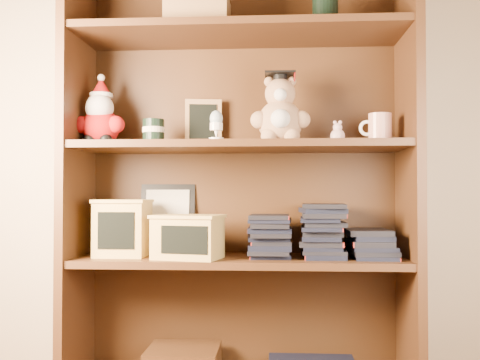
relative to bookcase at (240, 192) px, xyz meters
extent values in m
cube|color=tan|center=(-0.08, 0.14, 0.47)|extent=(3.00, 0.04, 2.50)
cube|color=#472914|center=(-0.58, -0.05, 0.02)|extent=(0.03, 0.35, 1.60)
cube|color=#472914|center=(0.59, -0.05, 0.02)|extent=(0.03, 0.35, 1.60)
cube|color=#422611|center=(0.00, 0.11, 0.02)|extent=(1.20, 0.02, 1.60)
cube|color=#472914|center=(0.00, -0.05, 0.56)|extent=(1.14, 0.33, 0.02)
cube|color=#9E7547|center=(-0.15, -0.05, 0.63)|extent=(0.22, 0.18, 0.12)
cylinder|color=black|center=(0.30, -0.05, 0.63)|extent=(0.09, 0.09, 0.11)
cube|color=#472914|center=(0.00, -0.05, -0.24)|extent=(1.14, 0.33, 0.02)
cube|color=#472914|center=(0.00, -0.05, 0.16)|extent=(1.14, 0.33, 0.02)
sphere|color=#A50F0F|center=(-0.50, -0.05, 0.23)|extent=(0.13, 0.13, 0.13)
sphere|color=#A50F0F|center=(-0.56, -0.07, 0.24)|extent=(0.06, 0.06, 0.06)
sphere|color=#A50F0F|center=(-0.44, -0.07, 0.24)|extent=(0.06, 0.06, 0.06)
sphere|color=black|center=(-0.53, -0.08, 0.18)|extent=(0.04, 0.04, 0.04)
sphere|color=black|center=(-0.47, -0.08, 0.18)|extent=(0.04, 0.04, 0.04)
sphere|color=white|center=(-0.50, -0.07, 0.30)|extent=(0.10, 0.10, 0.10)
sphere|color=#D8B293|center=(-0.50, -0.05, 0.32)|extent=(0.07, 0.07, 0.07)
cone|color=#A50F0F|center=(-0.50, -0.05, 0.38)|extent=(0.08, 0.08, 0.07)
sphere|color=white|center=(-0.50, -0.05, 0.41)|extent=(0.03, 0.03, 0.03)
cylinder|color=white|center=(-0.50, -0.05, 0.35)|extent=(0.08, 0.08, 0.01)
cylinder|color=black|center=(-0.31, -0.05, 0.21)|extent=(0.08, 0.08, 0.09)
cylinder|color=beige|center=(-0.31, -0.05, 0.22)|extent=(0.08, 0.08, 0.02)
cube|color=#9E7547|center=(-0.14, 0.06, 0.26)|extent=(0.14, 0.04, 0.18)
cube|color=black|center=(-0.14, 0.05, 0.26)|extent=(0.10, 0.02, 0.14)
cube|color=#9E7547|center=(-0.14, 0.09, 0.19)|extent=(0.07, 0.07, 0.01)
cylinder|color=white|center=(-0.07, -0.13, 0.18)|extent=(0.05, 0.05, 0.01)
cone|color=white|center=(-0.07, -0.13, 0.20)|extent=(0.02, 0.02, 0.03)
cylinder|color=white|center=(-0.07, -0.13, 0.22)|extent=(0.04, 0.04, 0.02)
ellipsoid|color=#A1BAC4|center=(-0.07, -0.13, 0.25)|extent=(0.04, 0.04, 0.05)
sphere|color=tan|center=(0.14, -0.05, 0.24)|extent=(0.16, 0.16, 0.16)
sphere|color=white|center=(0.14, -0.12, 0.25)|extent=(0.07, 0.07, 0.07)
sphere|color=tan|center=(0.07, -0.07, 0.25)|extent=(0.06, 0.06, 0.06)
sphere|color=tan|center=(0.22, -0.07, 0.25)|extent=(0.06, 0.06, 0.06)
sphere|color=tan|center=(0.11, -0.10, 0.19)|extent=(0.06, 0.06, 0.06)
sphere|color=tan|center=(0.18, -0.10, 0.19)|extent=(0.06, 0.06, 0.06)
sphere|color=tan|center=(0.14, -0.05, 0.34)|extent=(0.11, 0.11, 0.11)
sphere|color=white|center=(0.14, -0.10, 0.33)|extent=(0.04, 0.04, 0.04)
sphere|color=tan|center=(0.11, -0.04, 0.39)|extent=(0.04, 0.04, 0.04)
sphere|color=tan|center=(0.18, -0.04, 0.39)|extent=(0.04, 0.04, 0.04)
cylinder|color=black|center=(0.14, -0.05, 0.40)|extent=(0.05, 0.05, 0.02)
cube|color=black|center=(0.14, -0.05, 0.41)|extent=(0.11, 0.11, 0.01)
cylinder|color=#A50F0F|center=(0.19, -0.07, 0.40)|extent=(0.00, 0.05, 0.03)
sphere|color=beige|center=(0.34, -0.05, 0.19)|extent=(0.05, 0.05, 0.05)
sphere|color=beige|center=(0.34, -0.05, 0.22)|extent=(0.03, 0.03, 0.03)
sphere|color=beige|center=(0.33, -0.05, 0.24)|extent=(0.01, 0.01, 0.01)
sphere|color=beige|center=(0.35, -0.05, 0.24)|extent=(0.01, 0.01, 0.01)
cylinder|color=silver|center=(0.49, -0.05, 0.22)|extent=(0.08, 0.08, 0.10)
torus|color=white|center=(0.45, -0.05, 0.22)|extent=(0.06, 0.01, 0.06)
cube|color=black|center=(-0.28, 0.09, -0.10)|extent=(0.21, 0.05, 0.26)
cube|color=beige|center=(-0.28, 0.08, -0.10)|extent=(0.17, 0.03, 0.22)
cube|color=#D5AF57|center=(-0.41, -0.05, -0.13)|extent=(0.17, 0.17, 0.19)
cube|color=black|center=(-0.41, -0.14, -0.13)|extent=(0.13, 0.00, 0.13)
cube|color=#D5AF57|center=(-0.41, -0.05, -0.03)|extent=(0.18, 0.18, 0.01)
cube|color=#D5AF57|center=(-0.17, -0.12, -0.16)|extent=(0.24, 0.19, 0.14)
cube|color=black|center=(-0.17, -0.19, -0.16)|extent=(0.16, 0.04, 0.09)
cube|color=#D5AF57|center=(-0.17, -0.12, -0.08)|extent=(0.26, 0.21, 0.01)
cube|color=black|center=(0.10, -0.05, -0.22)|extent=(0.14, 0.20, 0.02)
cube|color=black|center=(0.10, -0.05, -0.20)|extent=(0.14, 0.20, 0.02)
cube|color=black|center=(0.10, -0.05, -0.19)|extent=(0.14, 0.20, 0.02)
cube|color=black|center=(0.10, -0.05, -0.17)|extent=(0.14, 0.20, 0.02)
cube|color=black|center=(0.10, -0.05, -0.16)|extent=(0.14, 0.20, 0.02)
cube|color=black|center=(0.10, -0.05, -0.14)|extent=(0.14, 0.20, 0.02)
cube|color=black|center=(0.10, -0.05, -0.12)|extent=(0.14, 0.20, 0.02)
cube|color=black|center=(0.10, -0.05, -0.11)|extent=(0.14, 0.20, 0.02)
cube|color=black|center=(0.10, -0.05, -0.09)|extent=(0.14, 0.20, 0.02)
cube|color=black|center=(0.10, -0.05, -0.08)|extent=(0.14, 0.20, 0.02)
cube|color=black|center=(0.29, -0.05, -0.22)|extent=(0.14, 0.20, 0.02)
cube|color=black|center=(0.29, -0.05, -0.20)|extent=(0.14, 0.20, 0.02)
cube|color=black|center=(0.29, -0.05, -0.19)|extent=(0.14, 0.20, 0.02)
cube|color=black|center=(0.29, -0.05, -0.17)|extent=(0.14, 0.20, 0.02)
cube|color=black|center=(0.29, -0.05, -0.16)|extent=(0.14, 0.20, 0.02)
cube|color=black|center=(0.29, -0.05, -0.14)|extent=(0.14, 0.20, 0.02)
cube|color=black|center=(0.29, -0.05, -0.12)|extent=(0.14, 0.20, 0.02)
cube|color=black|center=(0.29, -0.05, -0.11)|extent=(0.14, 0.20, 0.02)
cube|color=black|center=(0.29, -0.05, -0.09)|extent=(0.14, 0.20, 0.02)
cube|color=black|center=(0.29, -0.05, -0.08)|extent=(0.14, 0.20, 0.02)
cube|color=black|center=(0.29, -0.05, -0.06)|extent=(0.14, 0.20, 0.02)
cube|color=black|center=(0.29, -0.05, -0.04)|extent=(0.14, 0.20, 0.02)
cube|color=black|center=(0.45, -0.05, -0.22)|extent=(0.14, 0.20, 0.02)
cube|color=black|center=(0.45, -0.05, -0.20)|extent=(0.14, 0.20, 0.02)
cube|color=black|center=(0.45, -0.05, -0.19)|extent=(0.14, 0.20, 0.02)
cube|color=black|center=(0.45, -0.05, -0.17)|extent=(0.14, 0.20, 0.02)
cube|color=black|center=(0.45, -0.05, -0.16)|extent=(0.14, 0.20, 0.02)
cube|color=black|center=(0.45, -0.05, -0.14)|extent=(0.14, 0.20, 0.02)
camera|label=1|loc=(0.13, -2.02, 0.00)|focal=42.00mm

